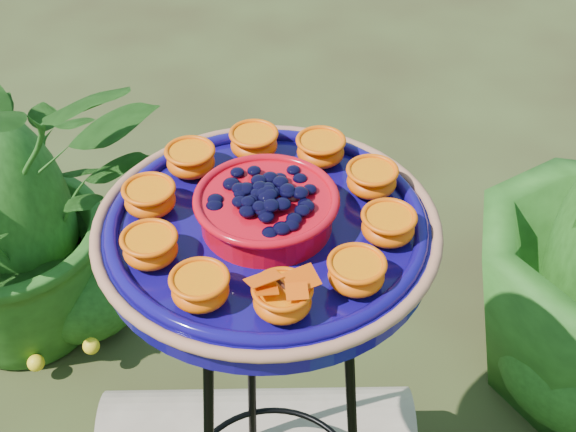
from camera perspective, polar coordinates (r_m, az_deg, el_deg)
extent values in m
torus|color=black|center=(1.12, -1.47, -2.61)|extent=(0.32, 0.32, 0.02)
cylinder|color=black|center=(1.54, -2.59, -11.19)|extent=(0.04, 0.09, 0.88)
cylinder|color=#0F075B|center=(1.09, -1.50, -1.38)|extent=(0.56, 0.56, 0.04)
torus|color=#B0634F|center=(1.08, -1.52, -0.66)|extent=(0.47, 0.47, 0.02)
torus|color=#0F075B|center=(1.08, -1.52, -0.50)|extent=(0.44, 0.44, 0.02)
cylinder|color=#BD0714|center=(1.07, -1.54, 0.32)|extent=(0.22, 0.22, 0.04)
torus|color=#BD0714|center=(1.05, -1.56, 1.24)|extent=(0.19, 0.19, 0.01)
ellipsoid|color=black|center=(1.05, -1.56, 1.49)|extent=(0.16, 0.16, 0.03)
ellipsoid|color=orange|center=(1.13, 5.96, 2.43)|extent=(0.07, 0.07, 0.04)
cylinder|color=#FB9405|center=(1.12, 6.02, 3.14)|extent=(0.06, 0.06, 0.01)
ellipsoid|color=orange|center=(1.18, 2.33, 4.58)|extent=(0.07, 0.07, 0.04)
cylinder|color=#FB9405|center=(1.17, 2.35, 5.27)|extent=(0.06, 0.06, 0.01)
ellipsoid|color=orange|center=(1.20, -2.43, 5.07)|extent=(0.07, 0.07, 0.04)
cylinder|color=#FB9405|center=(1.19, -2.45, 5.76)|extent=(0.06, 0.06, 0.01)
ellipsoid|color=orange|center=(1.17, -6.93, 3.81)|extent=(0.07, 0.07, 0.04)
cylinder|color=#FB9405|center=(1.16, -6.99, 4.51)|extent=(0.06, 0.06, 0.01)
ellipsoid|color=orange|center=(1.11, -9.78, 1.08)|extent=(0.07, 0.07, 0.04)
cylinder|color=#FB9405|center=(1.10, -9.88, 1.79)|extent=(0.06, 0.06, 0.01)
ellipsoid|color=orange|center=(1.03, -9.75, -2.39)|extent=(0.07, 0.07, 0.04)
cylinder|color=#FB9405|center=(1.02, -9.86, -1.66)|extent=(0.06, 0.06, 0.01)
ellipsoid|color=orange|center=(0.97, -6.25, -5.30)|extent=(0.07, 0.07, 0.04)
cylinder|color=#FB9405|center=(0.96, -6.32, -4.56)|extent=(0.06, 0.06, 0.01)
ellipsoid|color=orange|center=(0.95, -0.40, -6.09)|extent=(0.07, 0.07, 0.04)
cylinder|color=#FB9405|center=(0.94, -0.41, -5.35)|extent=(0.06, 0.06, 0.01)
ellipsoid|color=orange|center=(0.99, 4.87, -4.24)|extent=(0.07, 0.07, 0.04)
cylinder|color=#FB9405|center=(0.97, 4.93, -3.50)|extent=(0.06, 0.06, 0.01)
ellipsoid|color=orange|center=(1.06, 7.12, -0.87)|extent=(0.07, 0.07, 0.04)
cylinder|color=#FB9405|center=(1.04, 7.20, -0.14)|extent=(0.06, 0.06, 0.01)
cylinder|color=black|center=(0.93, -0.41, -4.92)|extent=(0.02, 0.03, 0.00)
cube|color=#F75404|center=(0.93, -1.77, -4.46)|extent=(0.05, 0.04, 0.01)
cube|color=#F75404|center=(0.93, 0.96, -4.50)|extent=(0.05, 0.04, 0.01)
imported|color=#1B4311|center=(2.06, -19.12, 1.14)|extent=(0.93, 0.87, 0.83)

